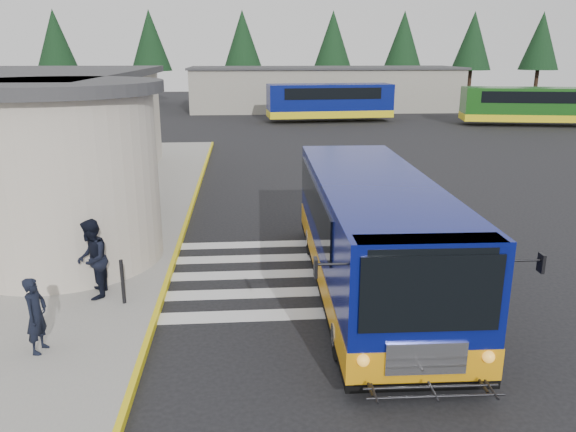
{
  "coord_description": "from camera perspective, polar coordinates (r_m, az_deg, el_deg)",
  "views": [
    {
      "loc": [
        -2.02,
        -14.6,
        5.68
      ],
      "look_at": [
        -0.92,
        -0.5,
        1.51
      ],
      "focal_mm": 35.0,
      "sensor_mm": 36.0,
      "label": 1
    }
  ],
  "objects": [
    {
      "name": "pedestrian_a",
      "position": [
        11.73,
        -24.21,
        -9.17
      ],
      "size": [
        0.46,
        0.61,
        1.5
      ],
      "primitive_type": "imported",
      "rotation": [
        0.0,
        0.0,
        1.38
      ],
      "color": "black",
      "rests_on": "sidewalk"
    },
    {
      "name": "ground",
      "position": [
        15.8,
        3.21,
        -4.68
      ],
      "size": [
        140.0,
        140.0,
        0.0
      ],
      "primitive_type": "plane",
      "color": "black",
      "rests_on": "ground"
    },
    {
      "name": "sidewalk",
      "position": [
        20.65,
        -24.02,
        -0.8
      ],
      "size": [
        10.0,
        34.0,
        0.15
      ],
      "primitive_type": "cube",
      "color": "gray",
      "rests_on": "ground"
    },
    {
      "name": "tree_line",
      "position": [
        65.14,
        3.02,
        17.35
      ],
      "size": [
        58.4,
        4.4,
        10.0
      ],
      "color": "black",
      "rests_on": "ground"
    },
    {
      "name": "depot_building",
      "position": [
        57.28,
        3.71,
        12.8
      ],
      "size": [
        26.4,
        8.4,
        4.2
      ],
      "color": "gray",
      "rests_on": "ground"
    },
    {
      "name": "crosswalk",
      "position": [
        15.0,
        1.71,
        -5.81
      ],
      "size": [
        8.0,
        5.35,
        0.01
      ],
      "color": "silver",
      "rests_on": "ground"
    },
    {
      "name": "pedestrian_b",
      "position": [
        13.69,
        -19.29,
        -4.15
      ],
      "size": [
        0.79,
        0.97,
        1.87
      ],
      "primitive_type": "imported",
      "rotation": [
        0.0,
        0.0,
        -1.48
      ],
      "color": "black",
      "rests_on": "sidewalk"
    },
    {
      "name": "transit_bus",
      "position": [
        13.58,
        8.46,
        -2.31
      ],
      "size": [
        3.67,
        10.15,
        2.84
      ],
      "rotation": [
        0.0,
        0.0,
        -0.02
      ],
      "color": "#081063",
      "rests_on": "ground"
    },
    {
      "name": "curb_strip",
      "position": [
        19.53,
        -10.22,
        -0.51
      ],
      "size": [
        0.12,
        34.0,
        0.16
      ],
      "primitive_type": "cube",
      "color": "yellow",
      "rests_on": "ground"
    },
    {
      "name": "bollard",
      "position": [
        13.29,
        -16.45,
        -6.42
      ],
      "size": [
        0.09,
        0.09,
        1.04
      ],
      "primitive_type": "cylinder",
      "color": "black",
      "rests_on": "sidewalk"
    },
    {
      "name": "station_building",
      "position": [
        23.46,
        -26.71,
        7.06
      ],
      "size": [
        12.7,
        18.7,
        4.8
      ],
      "color": "#B3A697",
      "rests_on": "ground"
    },
    {
      "name": "far_bus_a",
      "position": [
        47.67,
        4.23,
        11.61
      ],
      "size": [
        10.45,
        3.59,
        2.65
      ],
      "rotation": [
        0.0,
        0.0,
        1.64
      ],
      "color": "#07115B",
      "rests_on": "ground"
    },
    {
      "name": "far_bus_b",
      "position": [
        48.78,
        23.09,
        10.4
      ],
      "size": [
        10.2,
        4.54,
        2.54
      ],
      "rotation": [
        0.0,
        0.0,
        1.38
      ],
      "color": "#164913",
      "rests_on": "ground"
    }
  ]
}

